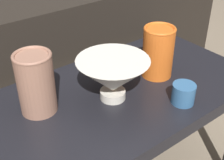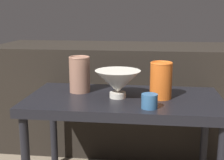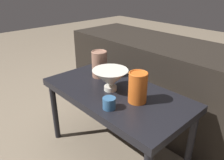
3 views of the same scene
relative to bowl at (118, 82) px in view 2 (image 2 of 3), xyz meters
The scene contains 6 objects.
table 0.12m from the bowl, 29.53° to the left, with size 0.84×0.44×0.44m.
couch_backdrop 0.58m from the bowl, 87.19° to the left, with size 1.59×0.50×0.61m.
bowl is the anchor object (origin of this frame).
vase_textured_left 0.20m from the bowl, 157.17° to the left, with size 0.10×0.10×0.16m.
vase_colorful_right 0.18m from the bowl, ahead, with size 0.09×0.09×0.16m.
cup 0.19m from the bowl, 44.15° to the right, with size 0.06×0.06×0.06m.
Camera 2 is at (0.11, -1.29, 0.81)m, focal length 50.00 mm.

